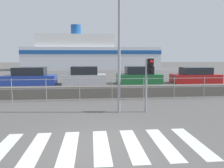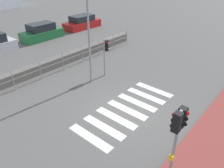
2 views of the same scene
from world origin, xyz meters
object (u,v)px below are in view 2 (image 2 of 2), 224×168
(streetlamp, at_px, (91,28))
(parked_car_green, at_px, (42,32))
(traffic_light_near, at_px, (178,127))
(parked_car_red, at_px, (82,23))
(traffic_light_far, at_px, (106,50))

(streetlamp, relative_size, parked_car_green, 1.38)
(traffic_light_near, relative_size, streetlamp, 0.53)
(parked_car_red, bearing_deg, traffic_light_near, -124.32)
(traffic_light_near, bearing_deg, streetlamp, 65.20)
(traffic_light_near, xyz_separation_m, traffic_light_far, (4.56, 7.12, -0.52))
(streetlamp, distance_m, parked_car_red, 13.64)
(traffic_light_near, bearing_deg, traffic_light_far, 57.36)
(streetlamp, relative_size, parked_car_red, 1.26)
(traffic_light_far, bearing_deg, streetlamp, -175.49)
(traffic_light_near, height_order, parked_car_green, traffic_light_near)
(parked_car_red, bearing_deg, streetlamp, -129.83)
(streetlamp, bearing_deg, traffic_light_far, 4.51)
(parked_car_green, bearing_deg, traffic_light_far, -100.14)
(parked_car_green, relative_size, parked_car_red, 0.91)
(traffic_light_near, relative_size, parked_car_green, 0.72)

